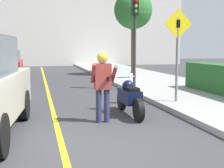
# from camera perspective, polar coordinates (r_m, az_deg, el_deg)

# --- Properties ---
(ground_plane) EXTENTS (80.00, 80.00, 0.00)m
(ground_plane) POSITION_cam_1_polar(r_m,az_deg,el_deg) (5.92, -3.11, -11.35)
(ground_plane) COLOR #38383A
(sidewalk_curb) EXTENTS (4.40, 44.00, 0.15)m
(sidewalk_curb) POSITION_cam_1_polar(r_m,az_deg,el_deg) (11.31, 17.58, -2.53)
(sidewalk_curb) COLOR #9E9E99
(sidewalk_curb) RESTS_ON ground
(road_center_line) EXTENTS (0.12, 36.00, 0.01)m
(road_center_line) POSITION_cam_1_polar(r_m,az_deg,el_deg) (11.69, -11.39, -2.40)
(road_center_line) COLOR yellow
(road_center_line) RESTS_ON ground
(building_backdrop) EXTENTS (28.00, 1.20, 7.59)m
(building_backdrop) POSITION_cam_1_polar(r_m,az_deg,el_deg) (31.61, -11.91, 10.18)
(building_backdrop) COLOR beige
(building_backdrop) RESTS_ON ground
(motorcycle) EXTENTS (0.62, 2.15, 1.28)m
(motorcycle) POSITION_cam_1_polar(r_m,az_deg,el_deg) (8.47, 3.19, -2.40)
(motorcycle) COLOR black
(motorcycle) RESTS_ON ground
(person_biker) EXTENTS (0.59, 0.47, 1.73)m
(person_biker) POSITION_cam_1_polar(r_m,az_deg,el_deg) (7.54, -1.71, 0.84)
(person_biker) COLOR #282D4C
(person_biker) RESTS_ON ground
(crossing_sign) EXTENTS (0.91, 0.08, 2.85)m
(crossing_sign) POSITION_cam_1_polar(r_m,az_deg,el_deg) (9.83, 11.88, 6.76)
(crossing_sign) COLOR slate
(crossing_sign) RESTS_ON sidewalk_curb
(traffic_light) EXTENTS (0.26, 0.30, 3.76)m
(traffic_light) POSITION_cam_1_polar(r_m,az_deg,el_deg) (13.40, 4.21, 10.71)
(traffic_light) COLOR #2D2D30
(traffic_light) RESTS_ON sidewalk_curb
(street_tree) EXTENTS (2.46, 2.46, 5.29)m
(street_tree) POSITION_cam_1_polar(r_m,az_deg,el_deg) (20.54, 3.90, 13.29)
(street_tree) COLOR brown
(street_tree) RESTS_ON sidewalk_curb
(parked_car_red) EXTENTS (1.88, 4.20, 1.68)m
(parked_car_red) POSITION_cam_1_polar(r_m,az_deg,el_deg) (18.68, -18.95, 3.38)
(parked_car_red) COLOR black
(parked_car_red) RESTS_ON ground
(parked_car_green) EXTENTS (1.88, 4.20, 1.68)m
(parked_car_green) POSITION_cam_1_polar(r_m,az_deg,el_deg) (24.89, -19.45, 4.12)
(parked_car_green) COLOR black
(parked_car_green) RESTS_ON ground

